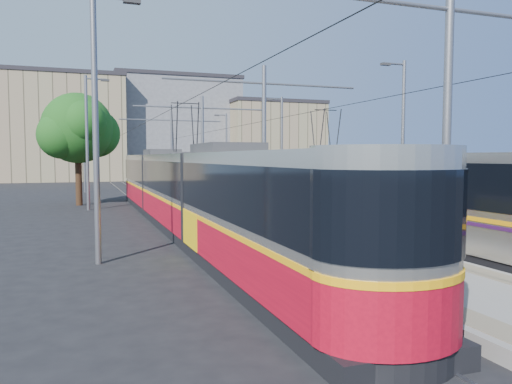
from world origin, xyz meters
name	(u,v)px	position (x,y,z in m)	size (l,w,h in m)	color
ground	(354,259)	(0.00, 0.00, 0.00)	(160.00, 160.00, 0.00)	black
platform	(214,205)	(0.00, 17.00, 0.15)	(4.00, 50.00, 0.30)	gray
tactile_strip_left	(191,203)	(-1.45, 17.00, 0.30)	(0.70, 50.00, 0.01)	gray
tactile_strip_right	(236,202)	(1.45, 17.00, 0.30)	(0.70, 50.00, 0.01)	gray
rails	(214,207)	(0.00, 17.00, 0.02)	(8.71, 70.00, 0.03)	gray
track_arrow	(285,295)	(-3.60, -3.00, 0.01)	(1.20, 5.00, 0.01)	silver
tram_left	(186,191)	(-3.60, 8.19, 1.70)	(2.43, 32.26, 5.50)	black
tram_right	(325,183)	(3.60, 8.92, 1.86)	(2.43, 31.32, 5.50)	black
catenary	(226,133)	(0.00, 14.15, 4.52)	(9.20, 70.00, 7.00)	slate
street_lamps	(199,143)	(0.00, 21.00, 4.18)	(15.18, 38.22, 8.00)	slate
shelter	(242,186)	(0.34, 12.31, 1.62)	(1.12, 1.33, 2.52)	black
tree	(82,130)	(-7.72, 21.56, 4.97)	(5.06, 4.68, 7.35)	#382314
building_left	(62,128)	(-10.00, 60.00, 7.14)	(16.32, 12.24, 14.25)	gray
building_centre	(174,129)	(6.00, 64.00, 7.59)	(18.36, 14.28, 15.17)	gray
building_right	(272,140)	(20.00, 58.00, 5.79)	(14.28, 10.20, 11.56)	gray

